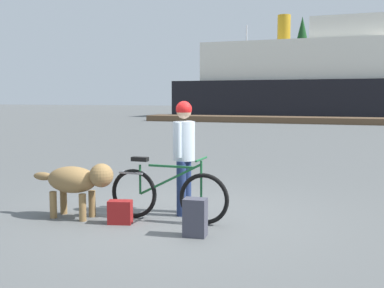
# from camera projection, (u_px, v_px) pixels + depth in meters

# --- Properties ---
(ground_plane) EXTENTS (160.00, 160.00, 0.00)m
(ground_plane) POSITION_uv_depth(u_px,v_px,m) (172.00, 217.00, 6.60)
(ground_plane) COLOR #595B5B
(bicycle) EXTENTS (1.76, 0.44, 0.91)m
(bicycle) POSITION_uv_depth(u_px,v_px,m) (167.00, 194.00, 6.37)
(bicycle) COLOR black
(bicycle) RESTS_ON ground_plane
(person_cyclist) EXTENTS (0.32, 0.53, 1.67)m
(person_cyclist) POSITION_uv_depth(u_px,v_px,m) (184.00, 147.00, 6.68)
(person_cyclist) COLOR navy
(person_cyclist) RESTS_ON ground_plane
(dog) EXTENTS (1.31, 0.45, 0.81)m
(dog) POSITION_uv_depth(u_px,v_px,m) (77.00, 181.00, 6.51)
(dog) COLOR olive
(dog) RESTS_ON ground_plane
(backpack) EXTENTS (0.29, 0.22, 0.48)m
(backpack) POSITION_uv_depth(u_px,v_px,m) (195.00, 217.00, 5.67)
(backpack) COLOR #3F3F4C
(backpack) RESTS_ON ground_plane
(handbag_pannier) EXTENTS (0.36, 0.26, 0.32)m
(handbag_pannier) POSITION_uv_depth(u_px,v_px,m) (120.00, 212.00, 6.24)
(handbag_pannier) COLOR maroon
(handbag_pannier) RESTS_ON ground_plane
(dock_pier) EXTENTS (16.50, 2.38, 0.40)m
(dock_pier) POSITION_uv_depth(u_px,v_px,m) (263.00, 119.00, 31.37)
(dock_pier) COLOR brown
(dock_pier) RESTS_ON ground_plane
(ferry_boat) EXTENTS (23.24, 7.63, 8.68)m
(ferry_boat) POSITION_uv_depth(u_px,v_px,m) (317.00, 81.00, 38.54)
(ferry_boat) COLOR black
(ferry_boat) RESTS_ON ground_plane
(sailboat_moored) EXTENTS (7.60, 2.13, 8.66)m
(sailboat_moored) POSITION_uv_depth(u_px,v_px,m) (246.00, 109.00, 45.28)
(sailboat_moored) COLOR navy
(sailboat_moored) RESTS_ON ground_plane
(pine_tree_far_left) EXTENTS (3.13, 3.13, 8.24)m
(pine_tree_far_left) POSITION_uv_depth(u_px,v_px,m) (261.00, 69.00, 57.35)
(pine_tree_far_left) COLOR #4C331E
(pine_tree_far_left) RESTS_ON ground_plane
(pine_tree_center) EXTENTS (3.77, 3.77, 8.52)m
(pine_tree_center) POSITION_uv_depth(u_px,v_px,m) (321.00, 64.00, 52.34)
(pine_tree_center) COLOR #4C331E
(pine_tree_center) RESTS_ON ground_plane
(pine_tree_mid_back) EXTENTS (4.21, 4.21, 12.42)m
(pine_tree_mid_back) POSITION_uv_depth(u_px,v_px,m) (302.00, 51.00, 61.39)
(pine_tree_mid_back) COLOR #4C331E
(pine_tree_mid_back) RESTS_ON ground_plane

